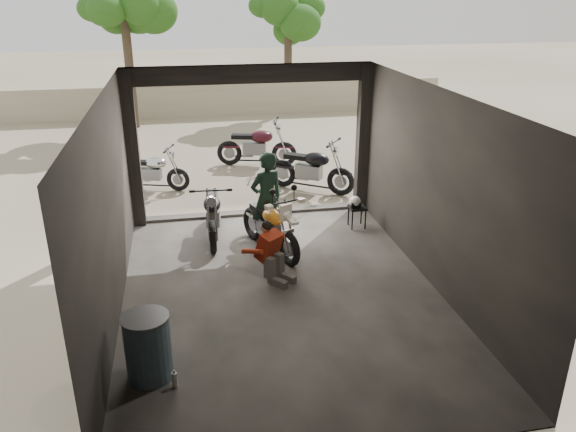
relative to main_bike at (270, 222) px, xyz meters
name	(u,v)px	position (x,y,z in m)	size (l,w,h in m)	color
ground	(282,294)	(-0.07, -1.60, -0.59)	(80.00, 80.00, 0.00)	#7A6D56
garage	(275,208)	(-0.07, -1.06, 0.69)	(7.00, 7.13, 3.20)	#2D2B28
boundary_wall	(217,100)	(-0.07, 12.40, 0.01)	(18.00, 0.30, 1.20)	gray
tree_left	(123,8)	(-3.07, 10.90, 3.39)	(2.20, 2.20, 5.60)	#382B1E
tree_right	(288,18)	(2.73, 12.40, 2.97)	(2.20, 2.20, 5.00)	#382B1E
main_bike	(270,222)	(0.00, 0.00, 0.00)	(0.73, 1.77, 1.18)	beige
left_bike	(212,209)	(-0.99, 0.86, 0.00)	(0.72, 1.75, 1.18)	black
outside_bike_a	(152,169)	(-2.25, 3.97, -0.05)	(0.66, 1.60, 1.08)	black
outside_bike_b	(256,143)	(0.52, 5.50, 0.06)	(0.79, 1.92, 1.30)	#370D16
outside_bike_c	(311,165)	(1.51, 3.16, 0.06)	(0.79, 1.92, 1.30)	black
rider	(267,199)	(0.00, 0.34, 0.33)	(0.67, 0.44, 1.84)	black
mechanic	(274,254)	(-0.12, -1.16, -0.08)	(0.52, 0.71, 1.02)	#A93116
stool	(357,210)	(1.93, 0.78, -0.20)	(0.33, 0.33, 0.46)	black
helmet	(355,201)	(1.88, 0.80, -0.02)	(0.24, 0.25, 0.22)	silver
oil_drum	(148,348)	(-2.07, -3.34, -0.15)	(0.57, 0.57, 0.89)	#395161
sign_post	(392,134)	(2.86, 1.50, 1.16)	(0.85, 0.08, 2.56)	black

